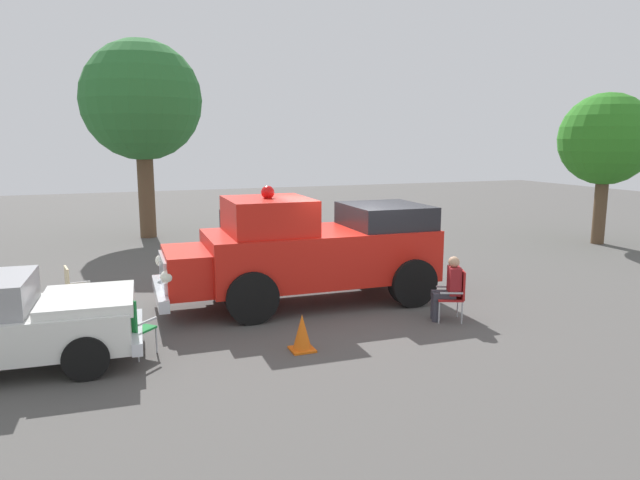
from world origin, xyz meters
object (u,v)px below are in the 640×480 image
(vintage_fire_truck, at_px, (310,249))
(oak_tree_distant, at_px, (606,140))
(lawn_chair_spare, at_px, (130,323))
(spectator_standing, at_px, (224,226))
(lawn_chair_near_truck, at_px, (455,291))
(lawn_chair_by_car, at_px, (74,287))
(oak_tree_left, at_px, (142,102))
(traffic_cone, at_px, (302,333))
(spectator_seated, at_px, (449,286))

(vintage_fire_truck, xyz_separation_m, oak_tree_distant, (-3.25, 11.72, 2.32))
(lawn_chair_spare, distance_m, spectator_standing, 8.15)
(spectator_standing, bearing_deg, lawn_chair_near_truck, 21.16)
(lawn_chair_by_car, xyz_separation_m, oak_tree_left, (-9.39, 2.13, 4.27))
(lawn_chair_near_truck, distance_m, oak_tree_left, 13.98)
(lawn_chair_by_car, relative_size, oak_tree_distant, 0.20)
(lawn_chair_spare, bearing_deg, vintage_fire_truck, 117.70)
(vintage_fire_truck, bearing_deg, lawn_chair_near_truck, 45.31)
(lawn_chair_near_truck, bearing_deg, oak_tree_left, -158.49)
(spectator_standing, bearing_deg, oak_tree_distant, 79.63)
(lawn_chair_by_car, bearing_deg, vintage_fire_truck, 80.68)
(oak_tree_left, xyz_separation_m, traffic_cone, (12.86, 1.53, -4.55))
(lawn_chair_by_car, bearing_deg, lawn_chair_spare, 18.77)
(vintage_fire_truck, xyz_separation_m, oak_tree_left, (-10.17, -2.64, 3.66))
(vintage_fire_truck, distance_m, lawn_chair_near_truck, 3.21)
(lawn_chair_near_truck, xyz_separation_m, lawn_chair_by_car, (-3.00, -7.02, 0.00))
(vintage_fire_truck, xyz_separation_m, lawn_chair_spare, (2.01, -3.83, -0.61))
(oak_tree_distant, bearing_deg, spectator_seated, -60.60)
(spectator_seated, height_order, traffic_cone, spectator_seated)
(lawn_chair_spare, height_order, oak_tree_left, oak_tree_left)
(oak_tree_distant, bearing_deg, vintage_fire_truck, -74.50)
(oak_tree_left, relative_size, oak_tree_distant, 1.38)
(lawn_chair_by_car, xyz_separation_m, oak_tree_distant, (-2.47, 16.50, 2.93))
(vintage_fire_truck, xyz_separation_m, traffic_cone, (2.69, -1.11, -0.89))
(spectator_standing, relative_size, oak_tree_left, 0.24)
(vintage_fire_truck, relative_size, oak_tree_left, 0.86)
(lawn_chair_by_car, height_order, spectator_seated, spectator_seated)
(lawn_chair_by_car, bearing_deg, oak_tree_distant, 98.50)
(traffic_cone, bearing_deg, spectator_seated, 99.30)
(lawn_chair_near_truck, distance_m, spectator_seated, 0.17)
(spectator_standing, bearing_deg, lawn_chair_by_car, -40.22)
(oak_tree_distant, bearing_deg, lawn_chair_near_truck, -60.03)
(spectator_seated, bearing_deg, traffic_cone, -80.70)
(lawn_chair_near_truck, distance_m, lawn_chair_by_car, 7.63)
(vintage_fire_truck, bearing_deg, oak_tree_distant, 105.50)
(lawn_chair_near_truck, xyz_separation_m, spectator_seated, (-0.06, -0.12, 0.11))
(spectator_seated, bearing_deg, oak_tree_distant, 119.40)
(lawn_chair_spare, height_order, oak_tree_distant, oak_tree_distant)
(spectator_standing, distance_m, oak_tree_distant, 12.94)
(spectator_seated, distance_m, spectator_standing, 8.22)
(lawn_chair_by_car, height_order, oak_tree_left, oak_tree_left)
(spectator_seated, distance_m, traffic_cone, 3.30)
(spectator_seated, distance_m, oak_tree_distant, 11.37)
(vintage_fire_truck, height_order, lawn_chair_spare, vintage_fire_truck)
(oak_tree_distant, bearing_deg, lawn_chair_by_car, -81.50)
(lawn_chair_by_car, bearing_deg, lawn_chair_near_truck, 66.85)
(vintage_fire_truck, height_order, lawn_chair_by_car, vintage_fire_truck)
(lawn_chair_near_truck, relative_size, oak_tree_left, 0.15)
(lawn_chair_spare, xyz_separation_m, spectator_seated, (0.15, 5.95, 0.11))
(vintage_fire_truck, distance_m, lawn_chair_by_car, 4.88)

